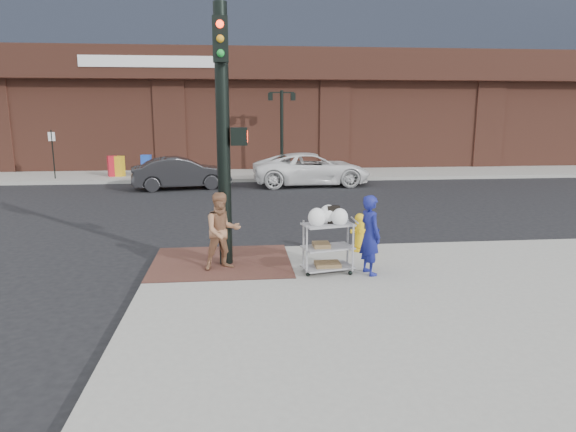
{
  "coord_description": "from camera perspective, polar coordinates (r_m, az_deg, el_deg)",
  "views": [
    {
      "loc": [
        -0.27,
        -9.27,
        3.18
      ],
      "look_at": [
        0.69,
        0.1,
        1.25
      ],
      "focal_mm": 32.0,
      "sensor_mm": 36.0,
      "label": 1
    }
  ],
  "objects": [
    {
      "name": "woman_blue",
      "position": [
        9.72,
        9.12,
        -2.09
      ],
      "size": [
        0.5,
        0.63,
        1.51
      ],
      "primitive_type": "imported",
      "rotation": [
        0.0,
        0.0,
        1.84
      ],
      "color": "navy",
      "rests_on": "sidewalk_near"
    },
    {
      "name": "newsbox_blue",
      "position": [
        25.17,
        -15.45,
        5.42
      ],
      "size": [
        0.46,
        0.42,
        1.01
      ],
      "primitive_type": "cube",
      "rotation": [
        0.0,
        0.0,
        -0.1
      ],
      "color": "blue",
      "rests_on": "sidewalk_far"
    },
    {
      "name": "pedestrian_tan",
      "position": [
        9.98,
        -7.31,
        -1.69
      ],
      "size": [
        0.88,
        0.78,
        1.51
      ],
      "primitive_type": "imported",
      "rotation": [
        0.0,
        0.0,
        0.33
      ],
      "color": "#986647",
      "rests_on": "sidewalk_near"
    },
    {
      "name": "minivan_white",
      "position": [
        22.34,
        2.64,
        5.22
      ],
      "size": [
        5.15,
        2.51,
        1.41
      ],
      "primitive_type": "imported",
      "rotation": [
        0.0,
        0.0,
        1.6
      ],
      "color": "white",
      "rests_on": "ground"
    },
    {
      "name": "newsbox_red",
      "position": [
        25.62,
        -18.92,
        5.26
      ],
      "size": [
        0.52,
        0.5,
        0.96
      ],
      "primitive_type": "cube",
      "rotation": [
        0.0,
        0.0,
        0.4
      ],
      "color": "red",
      "rests_on": "sidewalk_far"
    },
    {
      "name": "sedan_dark",
      "position": [
        21.75,
        -11.79,
        4.7
      ],
      "size": [
        4.2,
        2.13,
        1.32
      ],
      "primitive_type": "imported",
      "rotation": [
        0.0,
        0.0,
        1.76
      ],
      "color": "black",
      "rests_on": "ground"
    },
    {
      "name": "parking_sign",
      "position": [
        25.7,
        -24.64,
        6.24
      ],
      "size": [
        0.05,
        0.05,
        2.2
      ],
      "primitive_type": "cylinder",
      "color": "black",
      "rests_on": "sidewalk_far"
    },
    {
      "name": "fire_hydrant",
      "position": [
        11.36,
        7.94,
        -1.76
      ],
      "size": [
        0.4,
        0.28,
        0.84
      ],
      "color": "gold",
      "rests_on": "sidewalk_near"
    },
    {
      "name": "traffic_signal_pole",
      "position": [
        10.05,
        -7.1,
        9.5
      ],
      "size": [
        0.61,
        0.51,
        5.0
      ],
      "color": "black",
      "rests_on": "sidewalk_near"
    },
    {
      "name": "sidewalk_far",
      "position": [
        43.31,
        11.44,
        7.26
      ],
      "size": [
        65.0,
        36.0,
        0.15
      ],
      "primitive_type": "cube",
      "color": "gray",
      "rests_on": "ground"
    },
    {
      "name": "utility_cart",
      "position": [
        9.74,
        4.44,
        -2.99
      ],
      "size": [
        1.02,
        0.72,
        1.29
      ],
      "color": "gray",
      "rests_on": "sidewalk_near"
    },
    {
      "name": "brick_curb_ramp",
      "position": [
        10.61,
        -7.4,
        -5.07
      ],
      "size": [
        2.8,
        2.4,
        0.01
      ],
      "primitive_type": "cube",
      "color": "#532B27",
      "rests_on": "sidewalk_near"
    },
    {
      "name": "ground",
      "position": [
        9.8,
        -3.97,
        -7.38
      ],
      "size": [
        220.0,
        220.0,
        0.0
      ],
      "primitive_type": "plane",
      "color": "black",
      "rests_on": "ground"
    },
    {
      "name": "newsbox_yellow",
      "position": [
        25.53,
        -18.24,
        5.28
      ],
      "size": [
        0.5,
        0.47,
        0.95
      ],
      "primitive_type": "cube",
      "rotation": [
        0.0,
        0.0,
        -0.33
      ],
      "color": "yellow",
      "rests_on": "sidewalk_far"
    },
    {
      "name": "lamp_post",
      "position": [
        25.37,
        -0.7,
        10.33
      ],
      "size": [
        1.32,
        0.22,
        4.0
      ],
      "color": "black",
      "rests_on": "sidewalk_far"
    }
  ]
}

